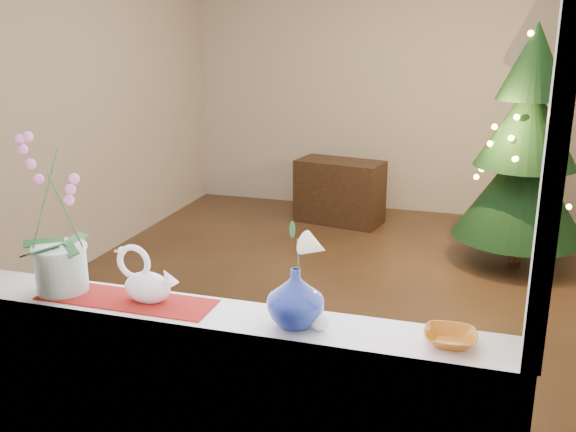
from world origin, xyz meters
name	(u,v)px	position (x,y,z in m)	size (l,w,h in m)	color
ground	(346,296)	(0.00, 0.00, 0.00)	(5.00, 5.00, 0.00)	#352215
wall_back	(399,85)	(0.00, 2.50, 1.35)	(4.50, 0.10, 2.70)	beige
wall_front	(198,210)	(0.00, -2.50, 1.35)	(4.50, 0.10, 2.70)	beige
wall_left	(70,104)	(-2.25, 0.00, 1.35)	(0.10, 5.00, 2.70)	beige
windowsill	(218,318)	(0.00, -2.37, 0.90)	(2.20, 0.26, 0.04)	white
window_frame	(198,102)	(0.00, -2.47, 1.70)	(2.22, 0.06, 1.60)	white
runner	(126,300)	(-0.38, -2.37, 0.92)	(0.70, 0.20, 0.01)	maroon
orchid_pot	(55,216)	(-0.66, -2.37, 1.24)	(0.22, 0.22, 0.63)	white
swan	(147,276)	(-0.29, -2.36, 1.03)	(0.25, 0.11, 0.21)	white
blue_vase	(295,293)	(0.30, -2.38, 1.04)	(0.23, 0.23, 0.24)	navy
lily	(296,235)	(0.30, -2.38, 1.25)	(0.13, 0.08, 0.18)	silver
paperweight	(320,322)	(0.40, -2.40, 0.95)	(0.07, 0.07, 0.07)	white
amber_dish	(450,339)	(0.83, -2.37, 0.94)	(0.15, 0.15, 0.04)	#AB5B13
xmas_tree	(526,147)	(1.23, 1.14, 0.99)	(1.08, 1.08, 1.98)	black
side_table	(340,192)	(-0.47, 1.85, 0.32)	(0.86, 0.43, 0.64)	black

